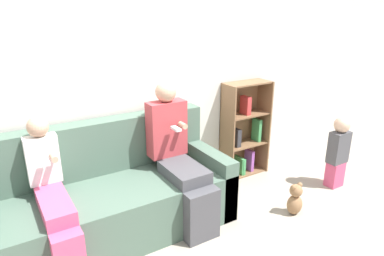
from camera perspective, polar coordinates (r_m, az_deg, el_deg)
The scene contains 8 objects.
ground_plane at distance 3.08m, azimuth -2.92°, elevation -19.53°, with size 14.00×14.00×0.00m, color #9E9384.
back_wall at distance 3.38m, azimuth -11.55°, elevation 7.66°, with size 10.00×0.06×2.55m.
couch at distance 3.20m, azimuth -13.74°, elevation -11.43°, with size 2.18×0.86×0.98m.
adult_seated at distance 3.16m, azimuth -2.27°, elevation -4.36°, with size 0.37×0.78×1.31m.
child_seated at distance 2.84m, azimuth -22.07°, elevation -10.84°, with size 0.25×0.79×1.14m.
toddler_standing at distance 4.16m, azimuth 23.18°, elevation -3.50°, with size 0.23×0.17×0.83m.
bookshelf at distance 4.17m, azimuth 8.54°, elevation -0.63°, with size 0.57×0.27×1.14m.
teddy_bear at distance 3.58m, azimuth 16.80°, elevation -11.37°, with size 0.16×0.14×0.33m.
Camera 1 is at (-1.14, -2.12, 1.93)m, focal length 32.00 mm.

